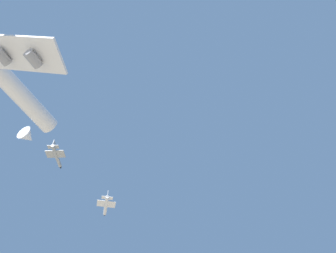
{
  "coord_description": "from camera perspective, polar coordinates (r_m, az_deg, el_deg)",
  "views": [
    {
      "loc": [
        -31.65,
        69.97,
        3.08
      ],
      "look_at": [
        16.71,
        61.38,
        55.65
      ],
      "focal_mm": 38.64,
      "sensor_mm": 36.0,
      "label": 1
    }
  ],
  "objects": [
    {
      "name": "chase_jet_trailing",
      "position": [
        162.61,
        -17.19,
        -4.49
      ],
      "size": [
        15.33,
        8.76,
        4.0
      ],
      "rotation": [
        0.0,
        0.0,
        -0.22
      ],
      "color": "#999EA3"
    },
    {
      "name": "chase_jet_high_escort",
      "position": [
        164.2,
        -9.76,
        -12.19
      ],
      "size": [
        15.22,
        8.11,
        4.0
      ],
      "rotation": [
        0.0,
        0.0,
        0.03
      ],
      "color": "silver"
    }
  ]
}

